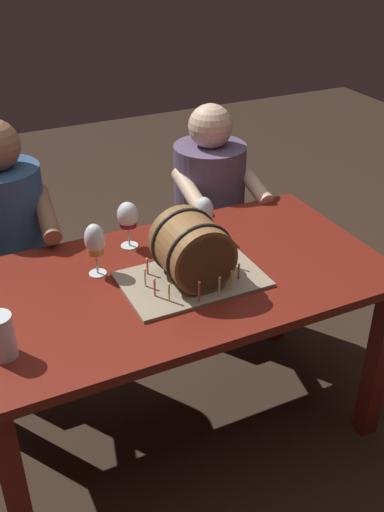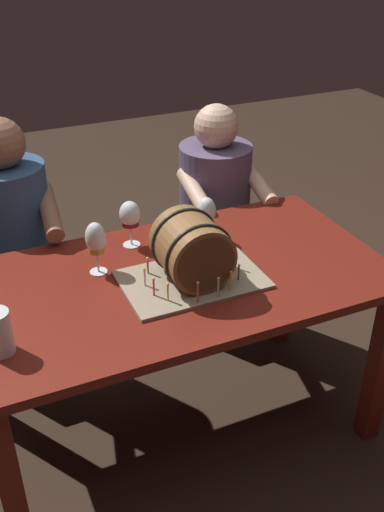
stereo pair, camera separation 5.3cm
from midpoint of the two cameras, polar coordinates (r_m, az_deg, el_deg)
ground_plane at (r=2.57m, az=-1.87°, el=-16.09°), size 8.00×8.00×0.00m
dining_table at (r=2.15m, az=-2.15°, el=-4.36°), size 1.49×0.81×0.75m
barrel_cake at (r=1.99m, az=-0.76°, el=0.31°), size 0.49×0.32×0.25m
wine_glass_amber at (r=2.06m, az=-10.08°, el=1.35°), size 0.07×0.07×0.20m
wine_glass_red at (r=2.22m, az=-6.90°, el=3.76°), size 0.08×0.08×0.18m
wine_glass_empty at (r=2.25m, az=0.45°, el=4.34°), size 0.07×0.07×0.18m
beer_pint at (r=1.79m, az=-18.74°, el=-7.53°), size 0.08×0.08×0.14m
person_seated_left at (r=2.63m, az=-17.17°, el=-1.15°), size 0.38×0.48×1.19m
person_seated_right at (r=2.87m, az=1.12°, el=2.67°), size 0.39×0.47×1.13m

